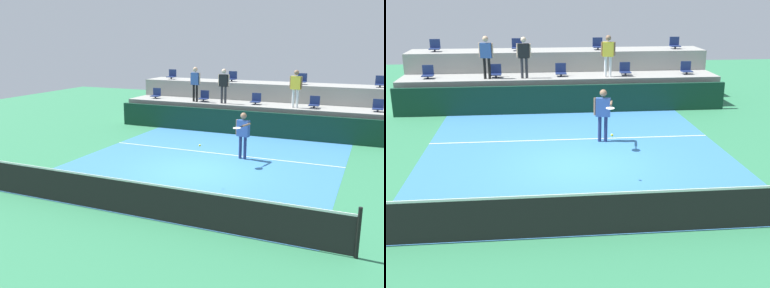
# 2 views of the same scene
# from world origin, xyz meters

# --- Properties ---
(ground_plane) EXTENTS (40.00, 40.00, 0.00)m
(ground_plane) POSITION_xyz_m (0.00, 0.00, 0.00)
(ground_plane) COLOR #2D754C
(court_inner_paint) EXTENTS (9.00, 10.00, 0.01)m
(court_inner_paint) POSITION_xyz_m (0.00, 1.00, 0.00)
(court_inner_paint) COLOR teal
(court_inner_paint) RESTS_ON ground_plane
(court_service_line) EXTENTS (9.00, 0.06, 0.00)m
(court_service_line) POSITION_xyz_m (0.00, 2.40, 0.01)
(court_service_line) COLOR white
(court_service_line) RESTS_ON ground_plane
(tennis_net) EXTENTS (10.48, 0.08, 1.07)m
(tennis_net) POSITION_xyz_m (0.00, -4.00, 0.50)
(tennis_net) COLOR black
(tennis_net) RESTS_ON ground_plane
(sponsor_backboard) EXTENTS (13.00, 0.16, 1.10)m
(sponsor_backboard) POSITION_xyz_m (0.00, 6.00, 0.55)
(sponsor_backboard) COLOR #0F3323
(sponsor_backboard) RESTS_ON ground_plane
(seating_tier_lower) EXTENTS (13.00, 1.80, 1.25)m
(seating_tier_lower) POSITION_xyz_m (0.00, 7.30, 0.62)
(seating_tier_lower) COLOR gray
(seating_tier_lower) RESTS_ON ground_plane
(seating_tier_upper) EXTENTS (13.00, 1.80, 2.10)m
(seating_tier_upper) POSITION_xyz_m (0.00, 9.10, 1.05)
(seating_tier_upper) COLOR gray
(seating_tier_upper) RESTS_ON ground_plane
(stadium_chair_lower_far_left) EXTENTS (0.44, 0.40, 0.52)m
(stadium_chair_lower_far_left) POSITION_xyz_m (-5.34, 7.23, 1.46)
(stadium_chair_lower_far_left) COLOR #2D2D33
(stadium_chair_lower_far_left) RESTS_ON seating_tier_lower
(stadium_chair_lower_left) EXTENTS (0.44, 0.40, 0.52)m
(stadium_chair_lower_left) POSITION_xyz_m (-2.64, 7.23, 1.46)
(stadium_chair_lower_left) COLOR #2D2D33
(stadium_chair_lower_left) RESTS_ON seating_tier_lower
(stadium_chair_lower_center) EXTENTS (0.44, 0.40, 0.52)m
(stadium_chair_lower_center) POSITION_xyz_m (-0.00, 7.23, 1.46)
(stadium_chair_lower_center) COLOR #2D2D33
(stadium_chair_lower_center) RESTS_ON seating_tier_lower
(stadium_chair_lower_right) EXTENTS (0.44, 0.40, 0.52)m
(stadium_chair_lower_right) POSITION_xyz_m (2.68, 7.23, 1.46)
(stadium_chair_lower_right) COLOR #2D2D33
(stadium_chair_lower_right) RESTS_ON seating_tier_lower
(stadium_chair_lower_far_right) EXTENTS (0.44, 0.40, 0.52)m
(stadium_chair_lower_far_right) POSITION_xyz_m (5.30, 7.23, 1.46)
(stadium_chair_lower_far_right) COLOR #2D2D33
(stadium_chair_lower_far_right) RESTS_ON seating_tier_lower
(stadium_chair_upper_far_left) EXTENTS (0.44, 0.40, 0.52)m
(stadium_chair_upper_far_left) POSITION_xyz_m (-5.31, 9.03, 2.31)
(stadium_chair_upper_far_left) COLOR #2D2D33
(stadium_chair_upper_far_left) RESTS_ON seating_tier_upper
(stadium_chair_upper_left) EXTENTS (0.44, 0.40, 0.52)m
(stadium_chair_upper_left) POSITION_xyz_m (-1.79, 9.03, 2.31)
(stadium_chair_upper_left) COLOR #2D2D33
(stadium_chair_upper_left) RESTS_ON seating_tier_upper
(stadium_chair_upper_right) EXTENTS (0.44, 0.40, 0.52)m
(stadium_chair_upper_right) POSITION_xyz_m (1.78, 9.03, 2.31)
(stadium_chair_upper_right) COLOR #2D2D33
(stadium_chair_upper_right) RESTS_ON seating_tier_upper
(stadium_chair_upper_far_right) EXTENTS (0.44, 0.40, 0.52)m
(stadium_chair_upper_far_right) POSITION_xyz_m (5.29, 9.03, 2.31)
(stadium_chair_upper_far_right) COLOR #2D2D33
(stadium_chair_upper_far_right) RESTS_ON seating_tier_upper
(tennis_player) EXTENTS (0.59, 1.26, 1.69)m
(tennis_player) POSITION_xyz_m (0.97, 2.05, 1.04)
(tennis_player) COLOR navy
(tennis_player) RESTS_ON ground_plane
(spectator_in_grey) EXTENTS (0.59, 0.28, 1.68)m
(spectator_in_grey) POSITION_xyz_m (-2.95, 6.85, 2.26)
(spectator_in_grey) COLOR black
(spectator_in_grey) RESTS_ON seating_tier_lower
(spectator_in_white) EXTENTS (0.58, 0.23, 1.63)m
(spectator_in_white) POSITION_xyz_m (-1.48, 6.85, 2.23)
(spectator_in_white) COLOR #2D2D33
(spectator_in_white) RESTS_ON seating_tier_lower
(spectator_leaning_on_rail) EXTENTS (0.59, 0.26, 1.67)m
(spectator_leaning_on_rail) POSITION_xyz_m (1.89, 6.85, 2.25)
(spectator_leaning_on_rail) COLOR white
(spectator_leaning_on_rail) RESTS_ON seating_tier_lower
(tennis_ball) EXTENTS (0.07, 0.07, 0.07)m
(tennis_ball) POSITION_xyz_m (0.69, -1.24, 1.22)
(tennis_ball) COLOR #CCE033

